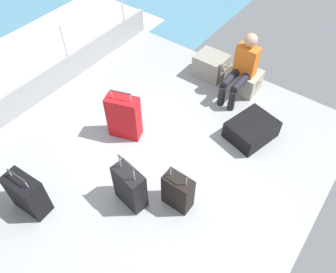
{
  "coord_description": "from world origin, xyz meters",
  "views": [
    {
      "loc": [
        1.88,
        -2.01,
        3.68
      ],
      "look_at": [
        0.1,
        0.4,
        0.25
      ],
      "focal_mm": 35.52,
      "sensor_mm": 36.0,
      "label": 1
    }
  ],
  "objects_px": {
    "suitcase_0": "(251,130)",
    "suitcase_3": "(178,192)",
    "cargo_crate_0": "(211,66)",
    "suitcase_4": "(130,187)",
    "passenger_seated": "(242,67)",
    "cargo_crate_1": "(243,80)",
    "suitcase_1": "(27,194)",
    "suitcase_2": "(124,117)"
  },
  "relations": [
    {
      "from": "suitcase_1",
      "to": "suitcase_2",
      "type": "height_order",
      "value": "suitcase_2"
    },
    {
      "from": "suitcase_2",
      "to": "passenger_seated",
      "type": "bearing_deg",
      "value": 63.15
    },
    {
      "from": "suitcase_1",
      "to": "suitcase_4",
      "type": "relative_size",
      "value": 0.84
    },
    {
      "from": "cargo_crate_1",
      "to": "suitcase_1",
      "type": "relative_size",
      "value": 0.82
    },
    {
      "from": "suitcase_0",
      "to": "suitcase_2",
      "type": "relative_size",
      "value": 0.94
    },
    {
      "from": "cargo_crate_0",
      "to": "passenger_seated",
      "type": "distance_m",
      "value": 0.73
    },
    {
      "from": "suitcase_3",
      "to": "suitcase_4",
      "type": "height_order",
      "value": "suitcase_4"
    },
    {
      "from": "cargo_crate_1",
      "to": "suitcase_0",
      "type": "xyz_separation_m",
      "value": [
        0.61,
        -0.88,
        -0.04
      ]
    },
    {
      "from": "suitcase_0",
      "to": "suitcase_2",
      "type": "bearing_deg",
      "value": -144.95
    },
    {
      "from": "passenger_seated",
      "to": "suitcase_0",
      "type": "relative_size",
      "value": 1.36
    },
    {
      "from": "passenger_seated",
      "to": "suitcase_2",
      "type": "bearing_deg",
      "value": -116.85
    },
    {
      "from": "suitcase_1",
      "to": "cargo_crate_0",
      "type": "bearing_deg",
      "value": 83.74
    },
    {
      "from": "suitcase_0",
      "to": "suitcase_4",
      "type": "relative_size",
      "value": 0.96
    },
    {
      "from": "cargo_crate_0",
      "to": "suitcase_1",
      "type": "xyz_separation_m",
      "value": [
        -0.38,
        -3.51,
        0.08
      ]
    },
    {
      "from": "suitcase_3",
      "to": "cargo_crate_1",
      "type": "bearing_deg",
      "value": 99.3
    },
    {
      "from": "cargo_crate_1",
      "to": "suitcase_4",
      "type": "relative_size",
      "value": 0.68
    },
    {
      "from": "suitcase_0",
      "to": "suitcase_3",
      "type": "xyz_separation_m",
      "value": [
        -0.21,
        -1.54,
        0.12
      ]
    },
    {
      "from": "cargo_crate_0",
      "to": "suitcase_3",
      "type": "relative_size",
      "value": 0.8
    },
    {
      "from": "suitcase_2",
      "to": "suitcase_1",
      "type": "bearing_deg",
      "value": -94.33
    },
    {
      "from": "cargo_crate_0",
      "to": "cargo_crate_1",
      "type": "relative_size",
      "value": 0.98
    },
    {
      "from": "passenger_seated",
      "to": "cargo_crate_0",
      "type": "bearing_deg",
      "value": 165.26
    },
    {
      "from": "cargo_crate_0",
      "to": "suitcase_4",
      "type": "bearing_deg",
      "value": -78.86
    },
    {
      "from": "suitcase_4",
      "to": "passenger_seated",
      "type": "bearing_deg",
      "value": 88.04
    },
    {
      "from": "cargo_crate_1",
      "to": "passenger_seated",
      "type": "height_order",
      "value": "passenger_seated"
    },
    {
      "from": "suitcase_1",
      "to": "suitcase_2",
      "type": "bearing_deg",
      "value": 85.67
    },
    {
      "from": "passenger_seated",
      "to": "suitcase_1",
      "type": "height_order",
      "value": "passenger_seated"
    },
    {
      "from": "suitcase_2",
      "to": "suitcase_4",
      "type": "distance_m",
      "value": 1.13
    },
    {
      "from": "suitcase_4",
      "to": "suitcase_2",
      "type": "bearing_deg",
      "value": 134.86
    },
    {
      "from": "cargo_crate_1",
      "to": "suitcase_1",
      "type": "xyz_separation_m",
      "value": [
        -1.01,
        -3.52,
        0.1
      ]
    },
    {
      "from": "suitcase_4",
      "to": "suitcase_0",
      "type": "bearing_deg",
      "value": 69.44
    },
    {
      "from": "suitcase_0",
      "to": "suitcase_3",
      "type": "distance_m",
      "value": 1.56
    },
    {
      "from": "cargo_crate_0",
      "to": "suitcase_4",
      "type": "relative_size",
      "value": 0.67
    },
    {
      "from": "cargo_crate_0",
      "to": "cargo_crate_1",
      "type": "distance_m",
      "value": 0.62
    },
    {
      "from": "cargo_crate_0",
      "to": "suitcase_0",
      "type": "distance_m",
      "value": 1.51
    },
    {
      "from": "passenger_seated",
      "to": "suitcase_0",
      "type": "height_order",
      "value": "passenger_seated"
    },
    {
      "from": "suitcase_2",
      "to": "suitcase_3",
      "type": "height_order",
      "value": "suitcase_2"
    },
    {
      "from": "cargo_crate_0",
      "to": "suitcase_1",
      "type": "distance_m",
      "value": 3.53
    },
    {
      "from": "suitcase_0",
      "to": "cargo_crate_0",
      "type": "bearing_deg",
      "value": 144.8
    },
    {
      "from": "passenger_seated",
      "to": "suitcase_2",
      "type": "distance_m",
      "value": 1.97
    },
    {
      "from": "suitcase_0",
      "to": "suitcase_1",
      "type": "height_order",
      "value": "suitcase_1"
    },
    {
      "from": "cargo_crate_1",
      "to": "passenger_seated",
      "type": "relative_size",
      "value": 0.52
    },
    {
      "from": "passenger_seated",
      "to": "suitcase_1",
      "type": "bearing_deg",
      "value": -106.77
    }
  ]
}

